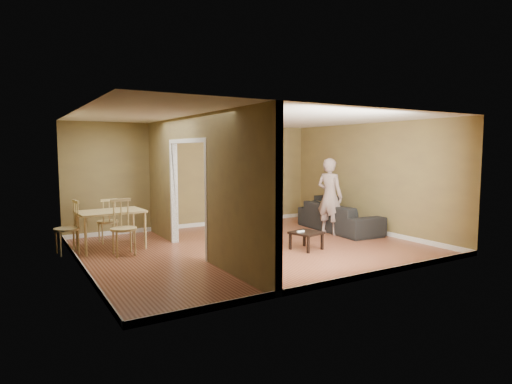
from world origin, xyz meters
TOP-DOWN VIEW (x-y plane):
  - room_shell at (0.00, 0.00)m, footprint 6.50×6.50m
  - partition at (-1.20, 0.00)m, footprint 0.22×5.50m
  - wall_speaker at (1.50, 2.69)m, footprint 0.10×0.10m
  - sofa at (2.70, 0.45)m, footprint 2.41×1.17m
  - person at (2.24, 0.26)m, footprint 0.90×0.79m
  - bookshelf at (0.92, 2.60)m, footprint 0.82×0.36m
  - paper_box_navy_a at (0.92, 2.56)m, footprint 0.41×0.27m
  - paper_box_teal at (0.89, 2.56)m, footprint 0.45×0.30m
  - paper_box_navy_b at (0.89, 2.56)m, footprint 0.39×0.25m
  - paper_box_navy_c at (0.95, 2.56)m, footprint 0.45×0.29m
  - coffee_table at (0.81, -0.72)m, footprint 0.54×0.54m
  - game_controller at (0.69, -0.70)m, footprint 0.16×0.04m
  - dining_table at (-2.49, 1.31)m, footprint 1.23×0.82m
  - chair_left at (-3.31, 1.31)m, footprint 0.52×0.52m
  - chair_near at (-2.40, 0.69)m, footprint 0.49×0.49m
  - chair_far at (-2.42, 1.97)m, footprint 0.45×0.45m

SIDE VIEW (x-z plane):
  - coffee_table at x=0.81m, z-range 0.13..0.48m
  - game_controller at x=0.69m, z-range 0.36..0.39m
  - sofa at x=2.70m, z-range 0.00..0.89m
  - chair_far at x=-2.42m, z-range 0.00..0.96m
  - chair_left at x=-3.31m, z-range 0.00..1.02m
  - paper_box_navy_a at x=0.92m, z-range 0.41..0.62m
  - chair_near at x=-2.40m, z-range 0.00..1.05m
  - dining_table at x=-2.49m, z-range 0.31..1.08m
  - paper_box_teal at x=0.89m, z-range 0.79..1.03m
  - bookshelf at x=0.92m, z-range 0.00..1.95m
  - person at x=2.24m, z-range 0.00..2.09m
  - paper_box_navy_b at x=0.89m, z-range 1.18..1.38m
  - room_shell at x=0.00m, z-range -1.95..4.55m
  - partition at x=-1.20m, z-range 0.00..2.60m
  - paper_box_navy_c at x=0.95m, z-range 1.40..1.63m
  - wall_speaker at x=1.50m, z-range 1.85..1.95m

